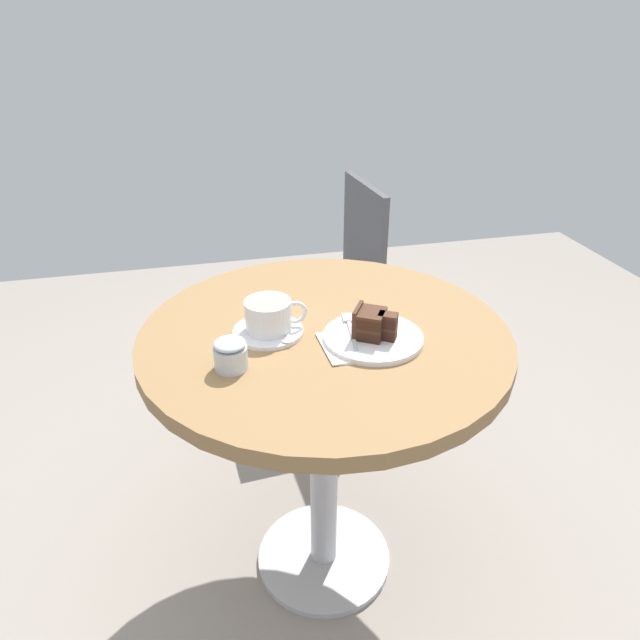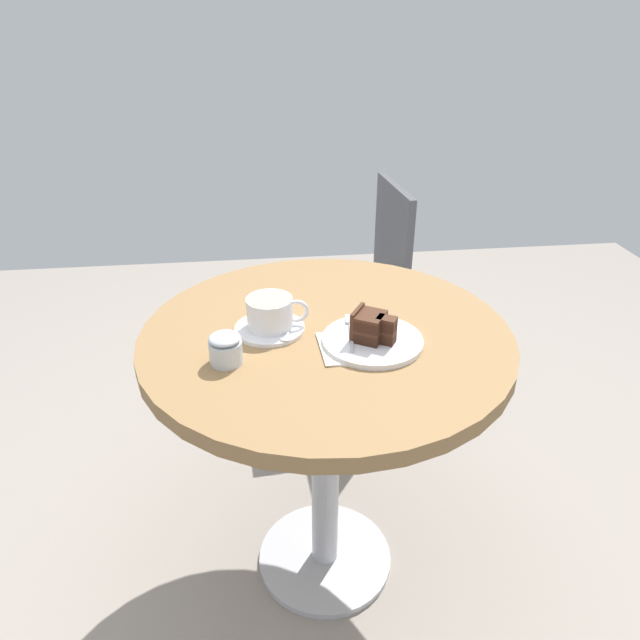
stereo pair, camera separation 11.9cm
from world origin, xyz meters
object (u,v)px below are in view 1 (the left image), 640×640
Objects in this scene: teaspoon at (288,335)px; cafe_chair at (339,275)px; coffee_cup at (269,315)px; cake_slice at (372,324)px; fork at (350,326)px; cake_plate at (373,337)px; napkin at (358,344)px; sugar_pot at (231,354)px; saucer at (268,331)px.

teaspoon is 0.92m from cafe_chair.
coffee_cup reaches higher than cake_slice.
cafe_chair is (0.20, 0.82, -0.26)m from fork.
cafe_chair is (0.16, 0.86, -0.25)m from cake_plate.
cake_plate is 2.16× the size of cake_slice.
cake_plate is 0.04m from napkin.
cake_slice reaches higher than fork.
cafe_chair is 12.52× the size of sugar_pot.
cake_slice reaches higher than sugar_pot.
fork is 0.19× the size of cafe_chair.
coffee_cup is at bearing 51.65° from sugar_pot.
cafe_chair is (0.37, 0.78, -0.29)m from coffee_cup.
teaspoon is 0.59× the size of napkin.
fork is at bearing -11.95° from saucer.
sugar_pot is (-0.26, -0.08, 0.02)m from fork.
saucer is 0.15m from sugar_pot.
fork is at bearing 17.25° from sugar_pot.
coffee_cup reaches higher than sugar_pot.
cafe_chair is at bearing 64.72° from saucer.
cake_slice is at bearing -14.96° from cafe_chair.
cafe_chair reaches higher than teaspoon.
sugar_pot is (-0.13, -0.08, 0.02)m from teaspoon.
cake_plate is 1.37× the size of fork.
cake_slice is at bearing -22.33° from coffee_cup.
cafe_chair is at bearing 175.14° from teaspoon.
cake_plate is at bearing 20.86° from napkin.
cafe_chair reaches higher than sugar_pot.
napkin is 0.27m from sugar_pot.
fork is (-0.04, 0.04, 0.01)m from cake_plate.
saucer is 0.05m from teaspoon.
cake_slice is at bearing 91.51° from teaspoon.
teaspoon is at bearing 32.95° from sugar_pot.
fork is 0.06m from napkin.
cafe_chair reaches higher than cake_slice.
coffee_cup reaches higher than teaspoon.
cafe_chair is at bearing 64.93° from coffee_cup.
saucer is 0.18× the size of cafe_chair.
cafe_chair reaches higher than coffee_cup.
cafe_chair reaches higher than saucer.
cake_slice is 0.05m from napkin.
cafe_chair is (0.33, 0.82, -0.25)m from teaspoon.
cake_slice is 0.06m from fork.
cake_slice reaches higher than cake_plate.
saucer is 0.98× the size of fork.
fork is at bearing 131.80° from cake_plate.
coffee_cup is 0.91m from cafe_chair.
cake_slice is (0.20, -0.08, -0.00)m from coffee_cup.
saucer is 0.22m from cake_plate.
coffee_cup is 0.06m from teaspoon.
cake_plate is at bearing -130.17° from fork.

